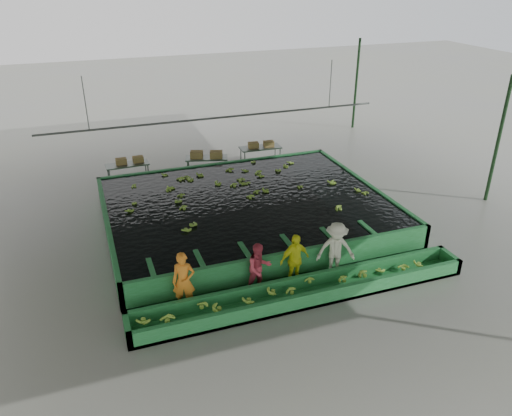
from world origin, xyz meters
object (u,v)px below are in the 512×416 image
object	(u,v)px
flotation_tank	(247,210)
worker_d	(336,250)
worker_b	(259,268)
packing_table_mid	(207,166)
box_stack_right	(261,147)
worker_c	(295,260)
packing_table_right	(260,156)
worker_a	(184,281)
box_stack_mid	(207,158)
sorting_trough	(305,292)
box_stack_left	(130,163)
packing_table_left	(128,173)

from	to	relation	value
flotation_tank	worker_d	distance (m)	4.53
worker_b	packing_table_mid	size ratio (longest dim) A/B	0.84
worker_d	box_stack_right	xyz separation A→B (m)	(1.18, 9.60, -0.02)
worker_c	packing_table_right	size ratio (longest dim) A/B	0.86
worker_a	packing_table_mid	xyz separation A→B (m)	(3.06, 9.21, -0.43)
packing_table_right	box_stack_right	size ratio (longest dim) A/B	1.59
packing_table_right	box_stack_mid	xyz separation A→B (m)	(-2.74, -0.49, 0.41)
worker_a	worker_c	bearing A→B (deg)	13.94
sorting_trough	packing_table_mid	xyz separation A→B (m)	(-0.21, 10.01, 0.17)
packing_table_right	box_stack_mid	world-z (taller)	box_stack_mid
box_stack_mid	box_stack_left	bearing A→B (deg)	170.65
flotation_tank	packing_table_mid	world-z (taller)	flotation_tank
packing_table_mid	worker_d	bearing A→B (deg)	-80.41
worker_c	box_stack_right	bearing A→B (deg)	66.04
box_stack_mid	packing_table_mid	bearing A→B (deg)	73.69
packing_table_left	packing_table_mid	xyz separation A→B (m)	(3.43, -0.41, 0.01)
worker_a	packing_table_mid	distance (m)	9.72
flotation_tank	worker_a	distance (m)	5.42
box_stack_left	box_stack_right	size ratio (longest dim) A/B	0.97
worker_d	packing_table_mid	xyz separation A→B (m)	(-1.56, 9.21, -0.47)
worker_a	box_stack_left	size ratio (longest dim) A/B	1.45
flotation_tank	worker_b	bearing A→B (deg)	-104.30
box_stack_left	box_stack_mid	xyz separation A→B (m)	(3.28, -0.54, 0.02)
packing_table_left	flotation_tank	bearing A→B (deg)	-55.63
sorting_trough	worker_c	size ratio (longest dim) A/B	6.03
worker_d	box_stack_left	bearing A→B (deg)	134.02
packing_table_left	packing_table_mid	size ratio (longest dim) A/B	0.98
flotation_tank	worker_c	size ratio (longest dim) A/B	6.03
worker_d	packing_table_left	bearing A→B (deg)	134.78
worker_d	box_stack_mid	xyz separation A→B (m)	(-1.57, 9.15, -0.05)
flotation_tank	packing_table_right	size ratio (longest dim) A/B	5.20
packing_table_right	worker_d	bearing A→B (deg)	-96.87
packing_table_right	packing_table_left	bearing A→B (deg)	-179.90
sorting_trough	box_stack_left	size ratio (longest dim) A/B	8.52
worker_c	packing_table_mid	xyz separation A→B (m)	(-0.22, 9.21, -0.41)
worker_b	packing_table_mid	xyz separation A→B (m)	(0.88, 9.21, -0.36)
flotation_tank	sorting_trough	distance (m)	5.10
worker_a	packing_table_left	bearing A→B (deg)	106.12
box_stack_mid	box_stack_right	world-z (taller)	box_stack_right
box_stack_left	packing_table_mid	bearing A→B (deg)	-8.24
box_stack_mid	worker_c	bearing A→B (deg)	-88.54
worker_b	packing_table_mid	world-z (taller)	worker_b
worker_a	worker_d	size ratio (longest dim) A/B	0.95
packing_table_left	box_stack_right	bearing A→B (deg)	-0.18
sorting_trough	box_stack_right	size ratio (longest dim) A/B	8.28
sorting_trough	worker_a	bearing A→B (deg)	166.27
worker_a	worker_b	world-z (taller)	worker_a
packing_table_left	worker_a	bearing A→B (deg)	-87.82
worker_b	worker_d	world-z (taller)	worker_d
flotation_tank	worker_b	world-z (taller)	worker_b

